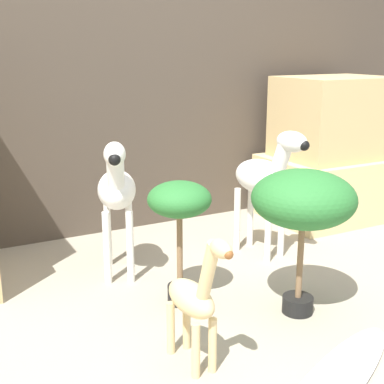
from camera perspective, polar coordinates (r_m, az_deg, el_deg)
The scene contains 9 objects.
ground_plane at distance 2.34m, azimuth 9.01°, elevation -15.80°, with size 14.00×14.00×0.00m, color #9E937F.
wall_back at distance 3.53m, azimuth -7.52°, elevation 13.49°, with size 6.40×0.08×2.20m.
rock_pillar_right at distance 3.95m, azimuth 14.64°, elevation 3.87°, with size 0.89×0.69×1.00m.
zebra_right at distance 3.09m, azimuth 7.88°, elevation 1.68°, with size 0.28×0.51×0.76m.
zebra_left at distance 2.80m, azimuth -8.05°, elevation 0.24°, with size 0.31×0.50×0.76m.
giraffe_figurine at distance 2.05m, azimuth 0.28°, elevation -11.28°, with size 0.14×0.40×0.58m.
potted_palm_front at distance 2.41m, azimuth 11.80°, elevation -1.06°, with size 0.47×0.47×0.68m.
potted_palm_back at distance 2.47m, azimuth -1.35°, elevation -1.75°, with size 0.30×0.30×0.61m.
surfboard at distance 2.13m, azimuth 14.74°, elevation -19.16°, with size 0.97×0.59×0.07m.
Camera 1 is at (-1.24, -1.59, 1.20)m, focal length 50.00 mm.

